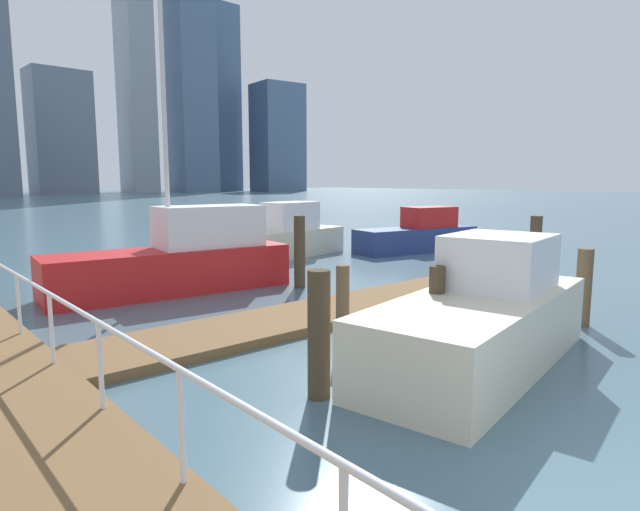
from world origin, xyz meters
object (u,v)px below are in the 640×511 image
at_px(moored_boat_0, 419,235).
at_px(moored_boat_2, 283,238).
at_px(moored_boat_4, 483,319).
at_px(moored_boat_1, 180,258).

bearing_deg(moored_boat_0, moored_boat_2, 157.52).
height_order(moored_boat_0, moored_boat_2, moored_boat_2).
bearing_deg(moored_boat_4, moored_boat_2, 67.55).
bearing_deg(moored_boat_1, moored_boat_0, 5.29).
bearing_deg(moored_boat_0, moored_boat_4, -137.06).
bearing_deg(moored_boat_1, moored_boat_2, 29.08).
height_order(moored_boat_0, moored_boat_4, moored_boat_4).
xyz_separation_m(moored_boat_2, moored_boat_4, (-5.08, -12.30, -0.02)).
bearing_deg(moored_boat_2, moored_boat_0, -22.48).
bearing_deg(moored_boat_2, moored_boat_4, -112.45).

